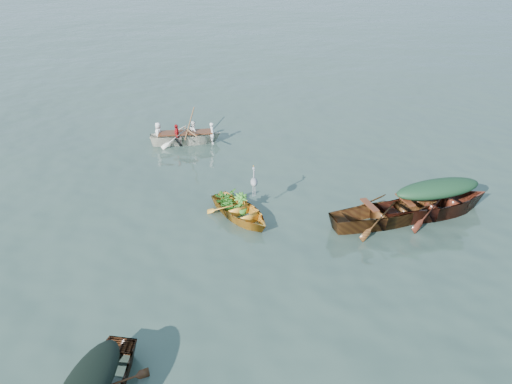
% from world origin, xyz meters
% --- Properties ---
extents(ground, '(140.00, 140.00, 0.00)m').
position_xyz_m(ground, '(0.00, 0.00, 0.00)').
color(ground, '#34493F').
rests_on(ground, ground).
extents(yellow_dinghy, '(2.87, 3.40, 0.85)m').
position_xyz_m(yellow_dinghy, '(-1.51, 1.66, 0.00)').
color(yellow_dinghy, gold).
rests_on(yellow_dinghy, ground).
extents(green_tarp_boat, '(5.37, 2.86, 1.25)m').
position_xyz_m(green_tarp_boat, '(4.44, 1.55, 0.00)').
color(green_tarp_boat, '#501B12').
rests_on(green_tarp_boat, ground).
extents(open_wooden_boat, '(5.04, 2.60, 1.15)m').
position_xyz_m(open_wooden_boat, '(2.80, 1.12, 0.00)').
color(open_wooden_boat, '#5A3616').
rests_on(open_wooden_boat, ground).
extents(rowed_boat, '(4.14, 1.55, 0.95)m').
position_xyz_m(rowed_boat, '(-3.62, 7.98, 0.00)').
color(rowed_boat, white).
rests_on(rowed_boat, ground).
extents(dark_tarp_cover, '(1.24, 2.29, 0.40)m').
position_xyz_m(dark_tarp_cover, '(-4.32, -5.19, 0.70)').
color(dark_tarp_cover, black).
rests_on(dark_tarp_cover, dark_covered_boat).
extents(green_tarp_cover, '(2.96, 1.57, 0.52)m').
position_xyz_m(green_tarp_cover, '(4.44, 1.55, 0.88)').
color(green_tarp_cover, '#183C24').
rests_on(green_tarp_cover, green_tarp_boat).
extents(thwart_benches, '(2.55, 1.45, 0.04)m').
position_xyz_m(thwart_benches, '(2.80, 1.12, 0.60)').
color(thwart_benches, '#522413').
rests_on(thwart_benches, open_wooden_boat).
extents(heron, '(0.45, 0.49, 0.92)m').
position_xyz_m(heron, '(-1.07, 2.00, 0.89)').
color(heron, '#95989E').
rests_on(heron, yellow_dinghy).
extents(dinghy_weeds, '(1.08, 1.14, 0.60)m').
position_xyz_m(dinghy_weeds, '(-1.78, 2.14, 0.73)').
color(dinghy_weeds, '#30751E').
rests_on(dinghy_weeds, yellow_dinghy).
extents(rowers, '(2.92, 1.33, 0.76)m').
position_xyz_m(rowers, '(-3.62, 7.98, 0.86)').
color(rowers, silver).
rests_on(rowers, rowed_boat).
extents(oars, '(0.81, 2.64, 0.06)m').
position_xyz_m(oars, '(-3.62, 7.98, 0.51)').
color(oars, brown).
rests_on(oars, rowed_boat).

